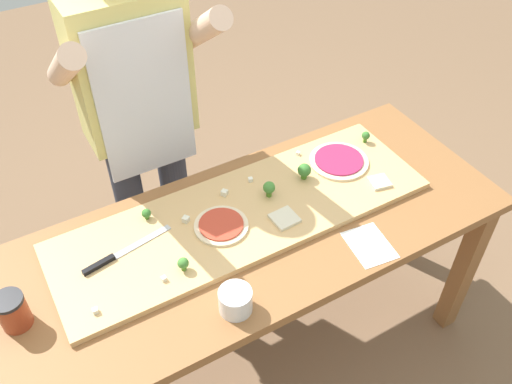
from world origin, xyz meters
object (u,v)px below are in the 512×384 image
at_px(broccoli_floret_center_right, 269,188).
at_px(recipe_note, 369,245).
at_px(prep_table, 253,249).
at_px(pizza_slice_far_right, 285,218).
at_px(pizza_whole_tomato_red, 221,225).
at_px(cheese_crumble_a, 224,193).
at_px(cheese_crumble_d, 186,219).
at_px(chefs_knife, 115,256).
at_px(broccoli_floret_center_left, 183,264).
at_px(broccoli_floret_front_left, 304,171).
at_px(pizza_whole_beet_magenta, 339,161).
at_px(broccoli_floret_front_right, 146,214).
at_px(pizza_slice_center, 379,182).
at_px(broccoli_floret_front_mid, 366,136).
at_px(sauce_jar, 13,311).
at_px(cheese_crumble_c, 164,279).
at_px(cheese_crumble_e, 95,311).
at_px(cheese_crumble_f, 250,180).
at_px(flour_cup, 235,302).
at_px(cook_center, 139,110).
at_px(cheese_crumble_b, 298,153).

xyz_separation_m(broccoli_floret_center_right, recipe_note, (0.18, -0.35, -0.06)).
distance_m(prep_table, pizza_slice_far_right, 0.18).
bearing_deg(recipe_note, pizza_whole_tomato_red, 142.95).
distance_m(cheese_crumble_a, cheese_crumble_d, 0.18).
bearing_deg(pizza_whole_tomato_red, chefs_knife, 171.91).
bearing_deg(broccoli_floret_center_left, broccoli_floret_center_right, 20.96).
xyz_separation_m(prep_table, broccoli_floret_front_left, (0.28, 0.11, 0.17)).
bearing_deg(pizza_whole_beet_magenta, broccoli_floret_front_right, 173.46).
bearing_deg(cheese_crumble_d, recipe_note, -37.89).
bearing_deg(pizza_whole_beet_magenta, pizza_slice_center, -71.16).
height_order(broccoli_floret_front_mid, cheese_crumble_d, broccoli_floret_front_mid).
xyz_separation_m(pizza_whole_tomato_red, sauce_jar, (-0.69, -0.03, 0.03)).
bearing_deg(cheese_crumble_c, broccoli_floret_center_left, 6.13).
distance_m(cheese_crumble_a, cheese_crumble_e, 0.62).
height_order(pizza_whole_beet_magenta, pizza_slice_far_right, pizza_whole_beet_magenta).
relative_size(pizza_whole_beet_magenta, cheese_crumble_d, 10.74).
distance_m(cheese_crumble_c, cheese_crumble_d, 0.25).
height_order(pizza_slice_center, broccoli_floret_front_mid, broccoli_floret_front_mid).
bearing_deg(cheese_crumble_e, pizza_whole_beet_magenta, 11.00).
bearing_deg(cheese_crumble_c, cheese_crumble_f, 30.01).
xyz_separation_m(cheese_crumble_f, sauce_jar, (-0.89, -0.18, 0.03)).
distance_m(cheese_crumble_c, flour_cup, 0.24).
relative_size(pizza_whole_beet_magenta, flour_cup, 2.23).
xyz_separation_m(pizza_slice_far_right, sauce_jar, (-0.89, 0.05, 0.03)).
relative_size(broccoli_floret_front_right, cheese_crumble_f, 2.54).
relative_size(pizza_slice_far_right, broccoli_floret_center_right, 1.37).
relative_size(cheese_crumble_e, cook_center, 0.01).
distance_m(pizza_whole_beet_magenta, sauce_jar, 1.24).
distance_m(chefs_knife, broccoli_floret_center_left, 0.23).
relative_size(broccoli_floret_center_right, cheese_crumble_e, 3.87).
height_order(pizza_whole_tomato_red, pizza_slice_center, pizza_whole_tomato_red).
relative_size(broccoli_floret_front_left, cheese_crumble_a, 3.06).
bearing_deg(cook_center, flour_cup, -92.77).
relative_size(pizza_whole_tomato_red, broccoli_floret_front_right, 4.60).
bearing_deg(cheese_crumble_d, broccoli_floret_center_right, -5.82).
relative_size(pizza_slice_center, cook_center, 0.04).
bearing_deg(pizza_whole_beet_magenta, pizza_whole_tomato_red, -171.96).
distance_m(chefs_knife, cheese_crumble_b, 0.80).
xyz_separation_m(pizza_whole_tomato_red, pizza_whole_beet_magenta, (0.55, 0.08, 0.00)).
relative_size(broccoli_floret_center_right, broccoli_floret_center_left, 1.27).
bearing_deg(pizza_whole_tomato_red, broccoli_floret_front_left, 10.17).
relative_size(pizza_slice_far_right, cheese_crumble_b, 6.48).
distance_m(pizza_whole_beet_magenta, broccoli_floret_center_right, 0.33).
bearing_deg(cheese_crumble_f, cheese_crumble_c, -149.99).
height_order(broccoli_floret_center_left, flour_cup, flour_cup).
bearing_deg(broccoli_floret_center_left, pizza_whole_beet_magenta, 13.94).
distance_m(pizza_whole_beet_magenta, pizza_slice_far_right, 0.38).
distance_m(pizza_whole_tomato_red, cheese_crumble_c, 0.28).
bearing_deg(pizza_whole_tomato_red, cook_center, 97.37).
distance_m(sauce_jar, cook_center, 0.84).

